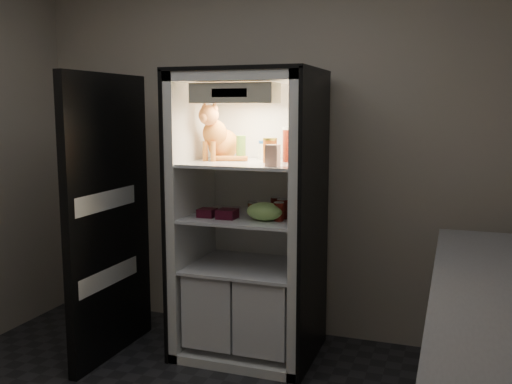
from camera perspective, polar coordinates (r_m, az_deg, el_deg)
room_shell at (r=2.44m, az=-11.81°, el=7.92°), size 3.60×3.60×3.60m
refrigerator at (r=3.79m, az=-0.55°, el=-4.41°), size 0.90×0.72×1.88m
fridge_door at (r=3.83m, az=-14.53°, el=-2.69°), size 0.07×0.87×1.85m
tabby_cat at (r=3.80m, az=-3.72°, el=5.44°), size 0.33×0.39×0.40m
parmesan_shaker at (r=3.72m, az=-1.51°, el=4.40°), size 0.06×0.06×0.17m
mayo_tub at (r=3.79m, az=0.95°, el=4.20°), size 0.09×0.09×0.13m
salsa_jar at (r=3.58m, az=1.40°, el=4.18°), size 0.09×0.09×0.16m
pepper_jar at (r=3.66m, az=3.69°, el=4.77°), size 0.13×0.13×0.22m
cream_carton at (r=3.37m, az=1.68°, el=3.66°), size 0.07×0.07×0.13m
soda_can_a at (r=3.71m, az=1.96°, el=-1.41°), size 0.06×0.06×0.12m
soda_can_b at (r=3.60m, az=2.64°, el=-1.68°), size 0.07×0.07×0.12m
soda_can_c at (r=3.52m, az=2.29°, el=-1.96°), size 0.06×0.06×0.12m
condiment_jar at (r=3.73m, az=-0.36°, el=-1.62°), size 0.06×0.06×0.09m
grape_bag at (r=3.53m, az=0.87°, el=-1.95°), size 0.23×0.17×0.11m
berry_box_left at (r=3.67m, az=-4.90°, el=-2.08°), size 0.11×0.11×0.05m
berry_box_right at (r=3.61m, az=-2.89°, el=-2.20°), size 0.12×0.12×0.06m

